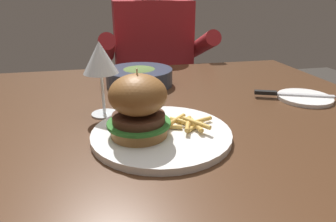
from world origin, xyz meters
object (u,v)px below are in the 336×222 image
object	(u,v)px
main_plate	(162,134)
wine_glass	(100,60)
bread_plate	(305,98)
table_knife	(286,94)
soup_bowl	(139,76)
diner_person	(154,87)
burger_sandwich	(138,106)

from	to	relation	value
main_plate	wine_glass	xyz separation A→B (m)	(-0.11, 0.15, 0.13)
wine_glass	bread_plate	xyz separation A→B (m)	(0.54, -0.01, -0.13)
table_knife	soup_bowl	world-z (taller)	soup_bowl
bread_plate	soup_bowl	world-z (taller)	soup_bowl
wine_glass	diner_person	bearing A→B (deg)	71.99
bread_plate	soup_bowl	xyz separation A→B (m)	(-0.43, 0.24, 0.02)
bread_plate	diner_person	bearing A→B (deg)	110.97
burger_sandwich	soup_bowl	distance (m)	0.39
wine_glass	table_knife	distance (m)	0.51
diner_person	main_plate	bearing A→B (deg)	-98.52
main_plate	diner_person	distance (m)	0.93
wine_glass	soup_bowl	size ratio (longest dim) A/B	0.84
burger_sandwich	table_knife	world-z (taller)	burger_sandwich
burger_sandwich	table_knife	xyz separation A→B (m)	(0.43, 0.17, -0.06)
burger_sandwich	soup_bowl	world-z (taller)	burger_sandwich
wine_glass	burger_sandwich	bearing A→B (deg)	-67.22
soup_bowl	wine_glass	bearing A→B (deg)	-116.26
burger_sandwich	table_knife	size ratio (longest dim) A/B	0.66
soup_bowl	diner_person	xyz separation A→B (m)	(0.13, 0.53, -0.20)
main_plate	burger_sandwich	size ratio (longest dim) A/B	2.13
soup_bowl	diner_person	distance (m)	0.58
main_plate	burger_sandwich	bearing A→B (deg)	-171.56
burger_sandwich	table_knife	bearing A→B (deg)	21.13
burger_sandwich	table_knife	distance (m)	0.46
burger_sandwich	bread_plate	bearing A→B (deg)	17.18
bread_plate	diner_person	size ratio (longest dim) A/B	0.12
burger_sandwich	wine_glass	size ratio (longest dim) A/B	0.76
main_plate	diner_person	xyz separation A→B (m)	(0.14, 0.91, -0.18)
wine_glass	diner_person	world-z (taller)	diner_person
wine_glass	main_plate	bearing A→B (deg)	-53.15
burger_sandwich	bread_plate	size ratio (longest dim) A/B	0.92
table_knife	burger_sandwich	bearing A→B (deg)	-158.87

